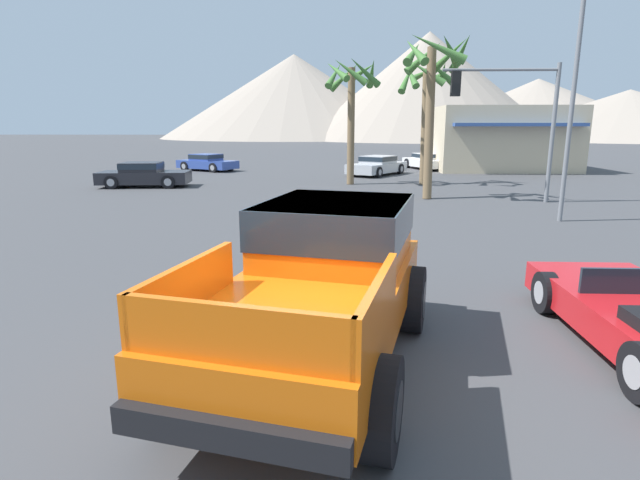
% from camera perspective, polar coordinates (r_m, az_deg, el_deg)
% --- Properties ---
extents(ground_plane, '(320.00, 320.00, 0.00)m').
position_cam_1_polar(ground_plane, '(6.18, 0.06, -15.42)').
color(ground_plane, '#424244').
extents(orange_pickup_truck, '(3.21, 5.37, 1.95)m').
position_cam_1_polar(orange_pickup_truck, '(6.31, 0.52, -3.86)').
color(orange_pickup_truck, orange).
rests_on(orange_pickup_truck, ground_plane).
extents(parked_car_blue, '(4.37, 3.40, 1.10)m').
position_cam_1_polar(parked_car_blue, '(34.34, -12.79, 8.67)').
color(parked_car_blue, '#334C9E').
rests_on(parked_car_blue, ground_plane).
extents(parked_car_white, '(3.00, 4.52, 1.09)m').
position_cam_1_polar(parked_car_white, '(35.46, 12.16, 8.83)').
color(parked_car_white, white).
rests_on(parked_car_white, ground_plane).
extents(parked_car_silver, '(3.99, 4.74, 1.15)m').
position_cam_1_polar(parked_car_silver, '(30.83, 6.56, 8.50)').
color(parked_car_silver, '#B7BABF').
rests_on(parked_car_silver, ground_plane).
extents(parked_car_dark, '(4.42, 2.29, 1.19)m').
position_cam_1_polar(parked_car_dark, '(26.06, -19.50, 7.09)').
color(parked_car_dark, '#232328').
rests_on(parked_car_dark, ground_plane).
extents(traffic_light_main, '(4.37, 0.38, 5.22)m').
position_cam_1_polar(traffic_light_main, '(20.79, 20.76, 14.24)').
color(traffic_light_main, slate).
rests_on(traffic_light_main, ground_plane).
extents(street_lamp_post, '(0.90, 0.24, 7.20)m').
position_cam_1_polar(street_lamp_post, '(17.26, 27.15, 16.33)').
color(street_lamp_post, slate).
rests_on(street_lamp_post, ground_plane).
extents(palm_tree_tall, '(2.85, 2.88, 6.15)m').
position_cam_1_polar(palm_tree_tall, '(25.65, 3.66, 16.76)').
color(palm_tree_tall, brown).
rests_on(palm_tree_tall, ground_plane).
extents(palm_tree_short, '(3.06, 2.97, 6.12)m').
position_cam_1_polar(palm_tree_short, '(26.11, 12.06, 16.32)').
color(palm_tree_short, brown).
rests_on(palm_tree_short, ground_plane).
extents(palm_tree_leaning, '(2.71, 2.77, 6.37)m').
position_cam_1_polar(palm_tree_leaning, '(20.99, 12.94, 17.80)').
color(palm_tree_leaning, brown).
rests_on(palm_tree_leaning, ground_plane).
extents(storefront_building, '(8.77, 6.74, 4.16)m').
position_cam_1_polar(storefront_building, '(36.13, 20.01, 10.83)').
color(storefront_building, beige).
rests_on(storefront_building, ground_plane).
extents(distant_mountain_range, '(135.19, 91.21, 21.93)m').
position_cam_1_polar(distant_mountain_range, '(127.39, 12.95, 14.96)').
color(distant_mountain_range, gray).
rests_on(distant_mountain_range, ground_plane).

